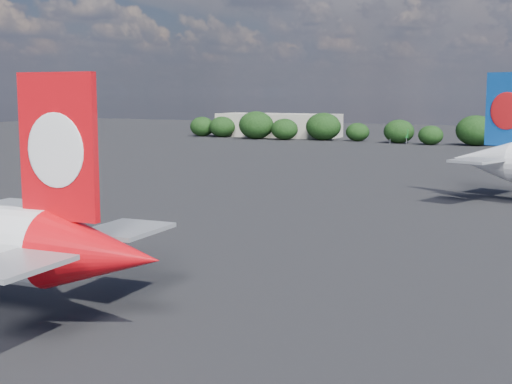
% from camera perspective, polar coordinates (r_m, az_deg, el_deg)
% --- Properties ---
extents(ground, '(500.00, 500.00, 0.00)m').
position_cam_1_polar(ground, '(103.50, 3.93, -0.55)').
color(ground, black).
rests_on(ground, ground).
extents(terminal_building, '(42.00, 16.00, 8.00)m').
position_cam_1_polar(terminal_building, '(249.63, 1.81, 5.36)').
color(terminal_building, '#A29B8C').
rests_on(terminal_building, ground).
extents(highway_sign, '(6.00, 0.30, 4.50)m').
position_cam_1_polar(highway_sign, '(218.53, 11.32, 4.61)').
color(highway_sign, '#125D1F').
rests_on(highway_sign, ground).
extents(billboard_yellow, '(5.00, 0.30, 5.50)m').
position_cam_1_polar(billboard_yellow, '(218.56, 19.37, 4.51)').
color(billboard_yellow, yellow).
rests_on(billboard_yellow, ground).
extents(horizon_treeline, '(206.58, 15.09, 9.28)m').
position_cam_1_polar(horizon_treeline, '(216.83, 17.88, 4.58)').
color(horizon_treeline, black).
rests_on(horizon_treeline, ground).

